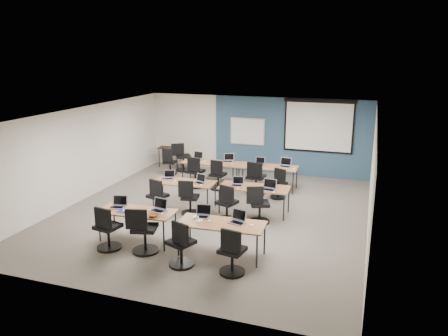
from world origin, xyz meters
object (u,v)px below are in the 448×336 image
(task_chair_6, at_px, (227,206))
(task_chair_10, at_px, (256,181))
(laptop_2, at_px, (202,214))
(spare_chair_a, at_px, (182,159))
(laptop_1, at_px, (159,208))
(laptop_8, at_px, (197,158))
(task_chair_4, at_px, (157,199))
(task_chair_7, at_px, (258,207))
(task_chair_1, at_px, (143,234))
(laptop_6, at_px, (237,183))
(laptop_10, at_px, (260,163))
(training_table_back_right, at_px, (267,168))
(task_chair_3, at_px, (232,255))
(projector_screen, at_px, (319,123))
(task_chair_2, at_px, (181,247))
(laptop_11, at_px, (285,164))
(laptop_0, at_px, (118,204))
(laptop_3, at_px, (238,219))
(training_table_back_left, at_px, (211,163))
(task_chair_9, at_px, (218,177))
(laptop_7, at_px, (269,187))
(utility_table, at_px, (170,150))
(training_table_front_right, at_px, (221,225))
(laptop_4, at_px, (168,177))
(training_table_front_left, at_px, (137,213))
(laptop_5, at_px, (200,181))
(task_chair_11, at_px, (279,186))
(training_table_mid_right, at_px, (254,188))
(task_chair_5, at_px, (189,200))
(task_chair_0, at_px, (107,232))
(task_chair_8, at_px, (195,175))
(spare_chair_b, at_px, (169,164))

(task_chair_6, relative_size, task_chair_10, 0.95)
(laptop_2, relative_size, spare_chair_a, 0.32)
(laptop_1, height_order, laptop_8, laptop_1)
(task_chair_4, bearing_deg, task_chair_7, 22.53)
(task_chair_1, distance_m, laptop_6, 3.34)
(task_chair_6, distance_m, laptop_10, 3.20)
(task_chair_10, bearing_deg, laptop_10, 99.26)
(training_table_back_right, relative_size, task_chair_3, 1.91)
(projector_screen, xyz_separation_m, task_chair_10, (-1.50, -2.55, -1.45))
(task_chair_2, xyz_separation_m, laptop_11, (0.97, 5.81, 0.38))
(task_chair_6, bearing_deg, laptop_8, 141.81)
(laptop_11, bearing_deg, task_chair_3, -81.06)
(laptop_0, bearing_deg, laptop_3, -13.96)
(training_table_back_left, distance_m, task_chair_10, 1.83)
(task_chair_3, relative_size, task_chair_9, 1.02)
(laptop_7, xyz_separation_m, utility_table, (-4.68, 3.78, -0.15))
(task_chair_6, bearing_deg, task_chair_4, -158.69)
(task_chair_2, bearing_deg, projector_screen, 98.83)
(training_table_front_right, relative_size, task_chair_1, 1.76)
(task_chair_1, bearing_deg, laptop_0, 133.79)
(training_table_back_right, bearing_deg, laptop_4, -138.83)
(laptop_11, bearing_deg, laptop_6, -101.43)
(laptop_0, xyz_separation_m, utility_table, (-1.66, 6.20, -0.15))
(training_table_front_left, distance_m, laptop_5, 2.54)
(laptop_0, bearing_deg, laptop_6, 35.71)
(training_table_front_right, height_order, laptop_10, laptop_10)
(training_table_back_right, height_order, laptop_4, laptop_4)
(training_table_back_right, bearing_deg, task_chair_11, -58.99)
(training_table_front_right, relative_size, laptop_6, 6.09)
(task_chair_2, distance_m, task_chair_10, 4.94)
(training_table_mid_right, xyz_separation_m, laptop_10, (-0.45, 2.35, 0.10))
(spare_chair_a, bearing_deg, task_chair_5, -95.89)
(task_chair_11, bearing_deg, laptop_1, -93.07)
(laptop_7, bearing_deg, task_chair_9, 148.94)
(laptop_7, bearing_deg, laptop_5, -170.62)
(training_table_front_right, distance_m, training_table_mid_right, 2.68)
(task_chair_9, height_order, laptop_10, task_chair_9)
(task_chair_3, xyz_separation_m, spare_chair_a, (-4.05, 6.70, 0.02))
(task_chair_7, bearing_deg, laptop_8, 112.37)
(task_chair_0, xyz_separation_m, task_chair_8, (0.08, 4.82, 0.00))
(projector_screen, relative_size, laptop_7, 6.64)
(task_chair_6, bearing_deg, spare_chair_b, 151.47)
(task_chair_2, height_order, laptop_5, task_chair_2)
(task_chair_10, bearing_deg, task_chair_2, -90.08)
(laptop_4, xyz_separation_m, laptop_5, (1.00, -0.09, 0.00))
(task_chair_3, xyz_separation_m, laptop_8, (-3.05, 5.73, 0.38))
(task_chair_3, height_order, task_chair_6, task_chair_6)
(laptop_6, relative_size, utility_table, 0.36)
(laptop_2, relative_size, task_chair_6, 0.34)
(laptop_3, height_order, spare_chair_a, spare_chair_a)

